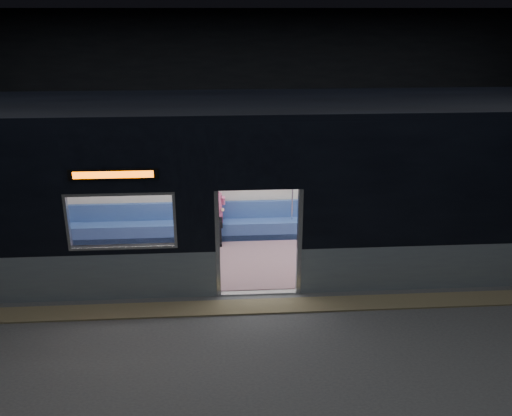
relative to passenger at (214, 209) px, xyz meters
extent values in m
cube|color=#47494C|center=(0.82, -3.55, -0.78)|extent=(24.00, 14.00, 0.01)
cube|color=black|center=(0.82, -3.55, 4.21)|extent=(24.00, 14.00, 0.04)
cube|color=black|center=(0.82, 3.43, 1.73)|extent=(24.00, 0.04, 5.00)
cube|color=#8C7F59|center=(0.82, -3.00, -0.76)|extent=(22.80, 0.50, 0.03)
cube|color=black|center=(0.82, -2.49, 1.85)|extent=(1.40, 0.12, 1.15)
cube|color=#B7BABC|center=(0.08, -2.49, 0.25)|extent=(0.08, 0.14, 2.05)
cube|color=#B7BABC|center=(1.56, -2.49, 0.25)|extent=(0.08, 0.14, 2.05)
cube|color=black|center=(-1.63, -2.57, 1.62)|extent=(1.50, 0.04, 0.18)
cube|color=#FF5B03|center=(-1.63, -2.58, 1.62)|extent=(1.34, 0.03, 0.12)
cube|color=beige|center=(0.82, 0.39, 0.83)|extent=(18.00, 0.12, 3.20)
cube|color=black|center=(0.82, -1.05, 2.50)|extent=(18.00, 3.00, 0.15)
cube|color=#825F66|center=(0.82, -1.05, -0.75)|extent=(17.76, 2.76, 0.04)
cube|color=beige|center=(0.82, -1.05, 1.58)|extent=(17.76, 2.76, 0.10)
cube|color=#334994|center=(0.82, 0.07, -0.53)|extent=(11.00, 0.48, 0.41)
cube|color=#334994|center=(0.82, 0.26, -0.12)|extent=(11.00, 0.10, 0.40)
cube|color=#825F69|center=(-2.48, -2.14, -0.53)|extent=(4.40, 0.48, 0.41)
cube|color=#825F69|center=(4.12, -2.14, -0.53)|extent=(4.40, 0.48, 0.41)
cylinder|color=silver|center=(-0.13, -2.18, 0.40)|extent=(0.04, 0.04, 2.26)
cylinder|color=silver|center=(-0.13, 0.08, 0.40)|extent=(0.04, 0.04, 2.26)
cylinder|color=silver|center=(1.77, -2.18, 0.40)|extent=(0.04, 0.04, 2.26)
cylinder|color=silver|center=(1.77, 0.08, 0.40)|extent=(0.04, 0.04, 2.26)
cylinder|color=silver|center=(0.82, 0.03, 1.18)|extent=(11.00, 0.03, 0.03)
cube|color=black|center=(-0.10, -0.14, -0.25)|extent=(0.16, 0.43, 0.15)
cube|color=black|center=(0.10, -0.14, -0.25)|extent=(0.16, 0.43, 0.15)
cylinder|color=black|center=(-0.10, -0.34, -0.52)|extent=(0.10, 0.10, 0.43)
cylinder|color=black|center=(0.10, -0.34, -0.52)|extent=(0.10, 0.10, 0.43)
cube|color=#D55B8F|center=(0.00, 0.04, -0.23)|extent=(0.37, 0.20, 0.18)
cylinder|color=#D55B8F|center=(0.00, 0.07, 0.09)|extent=(0.36, 0.36, 0.48)
sphere|color=tan|center=(0.00, 0.05, 0.44)|extent=(0.19, 0.19, 0.19)
sphere|color=black|center=(0.00, 0.09, 0.47)|extent=(0.20, 0.20, 0.20)
cube|color=black|center=(-0.04, -0.21, -0.11)|extent=(0.31, 0.28, 0.13)
cube|color=white|center=(3.61, 0.31, 0.71)|extent=(1.02, 0.03, 0.66)
camera|label=1|loc=(0.16, -11.39, 4.24)|focal=38.00mm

